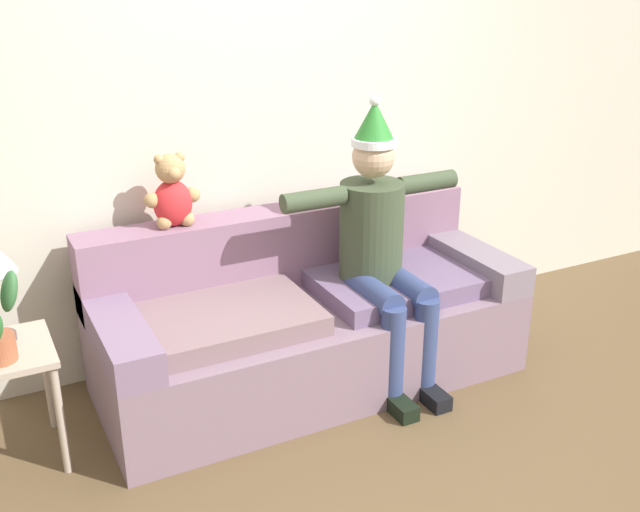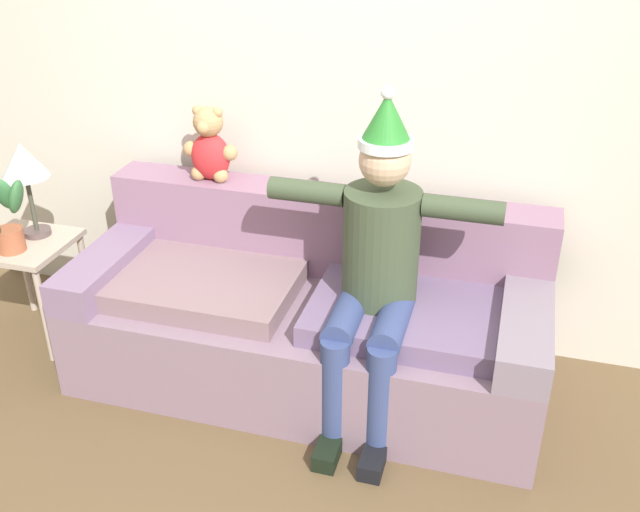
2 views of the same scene
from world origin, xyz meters
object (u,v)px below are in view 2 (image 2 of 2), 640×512
at_px(side_table, 28,259).
at_px(person_seated, 376,263).
at_px(teddy_bear, 210,147).
at_px(potted_plant, 6,219).
at_px(table_lamp, 24,165).
at_px(couch, 310,315).

bearing_deg(side_table, person_seated, -2.86).
height_order(teddy_bear, side_table, teddy_bear).
bearing_deg(potted_plant, teddy_bear, 27.14).
distance_m(person_seated, table_lamp, 1.88).
distance_m(teddy_bear, table_lamp, 0.95).
bearing_deg(couch, teddy_bear, 154.54).
xyz_separation_m(teddy_bear, potted_plant, (-0.91, -0.47, -0.31)).
relative_size(side_table, potted_plant, 1.45).
bearing_deg(person_seated, teddy_bear, 154.48).
distance_m(couch, potted_plant, 1.58).
bearing_deg(couch, table_lamp, 179.41).
bearing_deg(teddy_bear, potted_plant, -152.86).
height_order(person_seated, side_table, person_seated).
bearing_deg(potted_plant, table_lamp, 87.85).
xyz_separation_m(person_seated, potted_plant, (-1.87, -0.01, -0.03)).
distance_m(person_seated, side_table, 1.91).
bearing_deg(side_table, potted_plant, -81.59).
xyz_separation_m(teddy_bear, side_table, (-0.93, -0.36, -0.59)).
relative_size(side_table, table_lamp, 1.13).
distance_m(couch, side_table, 1.54).
height_order(person_seated, potted_plant, person_seated).
xyz_separation_m(couch, table_lamp, (-1.51, 0.02, 0.62)).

